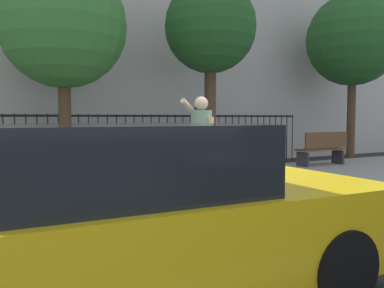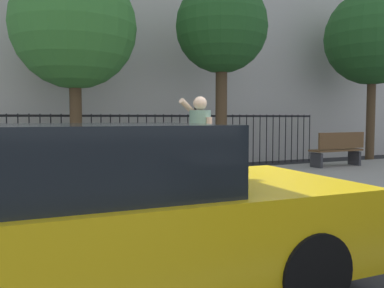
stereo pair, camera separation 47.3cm
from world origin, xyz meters
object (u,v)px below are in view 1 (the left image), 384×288
object	(u,v)px
street_tree_mid	(353,40)
street_tree_far	(63,25)
street_tree_near	(210,29)
taxi_yellow	(136,217)
street_bench	(323,148)
pedestrian_on_phone	(202,141)

from	to	relation	value
street_tree_mid	street_tree_far	world-z (taller)	street_tree_mid
street_tree_near	street_tree_mid	bearing A→B (deg)	0.78
street_tree_mid	taxi_yellow	bearing A→B (deg)	-148.46
street_bench	street_tree_mid	bearing A→B (deg)	24.12
taxi_yellow	pedestrian_on_phone	world-z (taller)	pedestrian_on_phone
taxi_yellow	street_tree_far	world-z (taller)	street_tree_far
street_tree_near	street_tree_mid	world-z (taller)	street_tree_mid
street_tree_near	street_tree_far	bearing A→B (deg)	174.49
street_bench	taxi_yellow	bearing A→B (deg)	-146.24
street_bench	street_tree_far	size ratio (longest dim) A/B	0.32
street_tree_mid	pedestrian_on_phone	bearing A→B (deg)	-154.96
street_tree_near	taxi_yellow	bearing A→B (deg)	-126.24
street_tree_far	taxi_yellow	bearing A→B (deg)	-97.00
pedestrian_on_phone	street_bench	xyz separation A→B (m)	(5.53, 2.63, -0.48)
pedestrian_on_phone	street_tree_near	bearing A→B (deg)	56.67
pedestrian_on_phone	street_bench	distance (m)	6.14
taxi_yellow	street_tree_near	bearing A→B (deg)	53.76
street_bench	street_tree_mid	size ratio (longest dim) A/B	0.29
street_tree_near	street_tree_mid	xyz separation A→B (m)	(5.61, 0.08, 0.23)
pedestrian_on_phone	street_tree_mid	bearing A→B (deg)	25.04
street_tree_near	street_tree_far	xyz separation A→B (m)	(-3.69, 0.36, -0.25)
pedestrian_on_phone	street_tree_near	distance (m)	5.16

